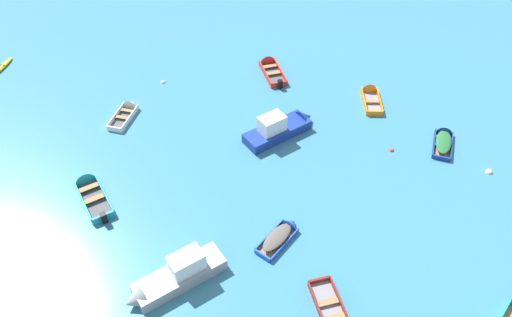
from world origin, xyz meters
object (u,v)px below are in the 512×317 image
object	(u,v)px
rowboat_turquoise_midfield_left	(89,188)
rowboat_red_outer_left	(269,67)
motor_launch_grey_foreground_center	(173,277)
rowboat_deep_blue_back_row_center	(444,138)
rowboat_white_near_camera	(128,110)
rowboat_orange_back_row_right	(370,94)
kayak_yellow_cluster_inner	(3,66)
mooring_buoy_midfield	(392,151)
mooring_buoy_central	(163,83)
rowboat_blue_back_row_left	(283,233)
mooring_buoy_outer_edge	(489,172)
motor_launch_deep_blue_near_right	(281,127)

from	to	relation	value
rowboat_turquoise_midfield_left	rowboat_red_outer_left	size ratio (longest dim) A/B	0.98
motor_launch_grey_foreground_center	rowboat_deep_blue_back_row_center	world-z (taller)	motor_launch_grey_foreground_center
rowboat_white_near_camera	rowboat_orange_back_row_right	distance (m)	19.04
kayak_yellow_cluster_inner	mooring_buoy_midfield	size ratio (longest dim) A/B	9.16
mooring_buoy_central	rowboat_blue_back_row_left	bearing A→B (deg)	-57.67
kayak_yellow_cluster_inner	mooring_buoy_central	size ratio (longest dim) A/B	7.35
rowboat_deep_blue_back_row_center	mooring_buoy_central	size ratio (longest dim) A/B	8.98
rowboat_blue_back_row_left	rowboat_red_outer_left	distance (m)	17.79
mooring_buoy_central	kayak_yellow_cluster_inner	bearing A→B (deg)	172.91
mooring_buoy_outer_edge	mooring_buoy_midfield	distance (m)	6.48
rowboat_blue_back_row_left	kayak_yellow_cluster_inner	distance (m)	29.47
mooring_buoy_central	mooring_buoy_midfield	distance (m)	19.17
rowboat_orange_back_row_right	motor_launch_grey_foreground_center	bearing A→B (deg)	-126.52
mooring_buoy_outer_edge	mooring_buoy_midfield	bearing A→B (deg)	162.49
rowboat_white_near_camera	rowboat_red_outer_left	world-z (taller)	rowboat_red_outer_left
rowboat_red_outer_left	mooring_buoy_outer_edge	world-z (taller)	rowboat_red_outer_left
rowboat_orange_back_row_right	kayak_yellow_cluster_inner	xyz separation A→B (m)	(-31.01, 3.10, -0.07)
rowboat_turquoise_midfield_left	motor_launch_grey_foreground_center	distance (m)	9.39
motor_launch_deep_blue_near_right	motor_launch_grey_foreground_center	bearing A→B (deg)	-114.84
motor_launch_deep_blue_near_right	rowboat_deep_blue_back_row_center	bearing A→B (deg)	-2.21
rowboat_red_outer_left	rowboat_white_near_camera	bearing A→B (deg)	-149.50
rowboat_orange_back_row_right	mooring_buoy_outer_edge	distance (m)	10.82
motor_launch_deep_blue_near_right	rowboat_blue_back_row_left	bearing A→B (deg)	-89.80
rowboat_blue_back_row_left	motor_launch_grey_foreground_center	bearing A→B (deg)	-149.91
kayak_yellow_cluster_inner	rowboat_orange_back_row_right	bearing A→B (deg)	-5.70
rowboat_turquoise_midfield_left	mooring_buoy_outer_edge	distance (m)	26.54
motor_launch_grey_foreground_center	rowboat_white_near_camera	world-z (taller)	motor_launch_grey_foreground_center
mooring_buoy_midfield	rowboat_turquoise_midfield_left	bearing A→B (deg)	-167.66
kayak_yellow_cluster_inner	mooring_buoy_midfield	distance (m)	33.08
kayak_yellow_cluster_inner	mooring_buoy_midfield	xyz separation A→B (m)	(31.69, -9.51, -0.13)
rowboat_turquoise_midfield_left	kayak_yellow_cluster_inner	distance (m)	18.04
motor_launch_deep_blue_near_right	mooring_buoy_midfield	size ratio (longest dim) A/B	16.97
motor_launch_deep_blue_near_right	rowboat_red_outer_left	bearing A→B (deg)	96.47
mooring_buoy_outer_edge	mooring_buoy_midfield	world-z (taller)	mooring_buoy_outer_edge
motor_launch_grey_foreground_center	kayak_yellow_cluster_inner	bearing A→B (deg)	131.13
motor_launch_deep_blue_near_right	rowboat_turquoise_midfield_left	bearing A→B (deg)	-154.22
motor_launch_grey_foreground_center	kayak_yellow_cluster_inner	world-z (taller)	motor_launch_grey_foreground_center
kayak_yellow_cluster_inner	motor_launch_deep_blue_near_right	bearing A→B (deg)	-18.35
rowboat_blue_back_row_left	mooring_buoy_midfield	bearing A→B (deg)	44.77
motor_launch_deep_blue_near_right	mooring_buoy_midfield	world-z (taller)	motor_launch_deep_blue_near_right
rowboat_orange_back_row_right	mooring_buoy_central	distance (m)	16.90
rowboat_orange_back_row_right	rowboat_blue_back_row_left	size ratio (longest dim) A/B	1.13
motor_launch_deep_blue_near_right	rowboat_white_near_camera	size ratio (longest dim) A/B	1.52
rowboat_turquoise_midfield_left	motor_launch_deep_blue_near_right	world-z (taller)	motor_launch_deep_blue_near_right
motor_launch_deep_blue_near_right	motor_launch_grey_foreground_center	size ratio (longest dim) A/B	0.99
rowboat_blue_back_row_left	rowboat_deep_blue_back_row_center	xyz separation A→B (m)	(11.60, 8.83, 0.01)
rowboat_turquoise_midfield_left	rowboat_deep_blue_back_row_center	bearing A→B (deg)	13.01
kayak_yellow_cluster_inner	rowboat_deep_blue_back_row_center	bearing A→B (deg)	-13.26
rowboat_blue_back_row_left	mooring_buoy_central	bearing A→B (deg)	122.33
rowboat_orange_back_row_right	rowboat_red_outer_left	bearing A→B (deg)	155.66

